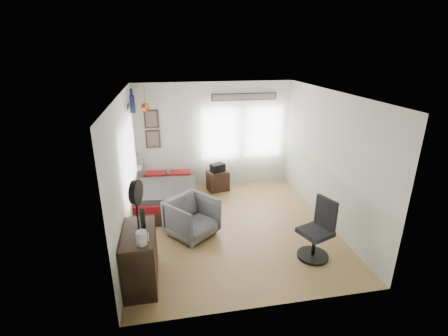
{
  "coord_description": "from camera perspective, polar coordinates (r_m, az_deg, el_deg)",
  "views": [
    {
      "loc": [
        -1.24,
        -5.73,
        3.47
      ],
      "look_at": [
        -0.1,
        0.4,
        1.15
      ],
      "focal_mm": 26.0,
      "sensor_mm": 36.0,
      "label": 1
    }
  ],
  "objects": [
    {
      "name": "armchair",
      "position": [
        6.37,
        -5.66,
        -8.66
      ],
      "size": [
        1.17,
        1.17,
        0.77
      ],
      "primitive_type": "imported",
      "rotation": [
        0.0,
        0.0,
        0.68
      ],
      "color": "slate",
      "rests_on": "ground_plane"
    },
    {
      "name": "room_shell",
      "position": [
        6.31,
        0.55,
        3.28
      ],
      "size": [
        4.02,
        4.52,
        2.71
      ],
      "color": "beige",
      "rests_on": "ground_plane"
    },
    {
      "name": "nightstand",
      "position": [
        8.35,
        -1.11,
        -2.23
      ],
      "size": [
        0.58,
        0.5,
        0.51
      ],
      "primitive_type": "cube",
      "rotation": [
        0.0,
        0.0,
        0.2
      ],
      "color": "#321D14",
      "rests_on": "ground_plane"
    },
    {
      "name": "dresser",
      "position": [
        5.31,
        -14.52,
        -15.01
      ],
      "size": [
        0.48,
        1.0,
        0.9
      ],
      "primitive_type": "cube",
      "color": "#321D14",
      "rests_on": "ground_plane"
    },
    {
      "name": "task_chair",
      "position": [
        5.94,
        16.11,
        -11.12
      ],
      "size": [
        0.62,
        0.62,
        1.09
      ],
      "rotation": [
        0.0,
        0.0,
        0.35
      ],
      "color": "black",
      "rests_on": "ground_plane"
    },
    {
      "name": "wall_decor",
      "position": [
        7.81,
        -9.52,
        10.04
      ],
      "size": [
        3.55,
        1.32,
        1.44
      ],
      "color": "#3F2E21",
      "rests_on": "room_shell"
    },
    {
      "name": "ground_plane",
      "position": [
        6.81,
        1.46,
        -10.26
      ],
      "size": [
        4.0,
        4.5,
        0.01
      ],
      "primitive_type": "cube",
      "color": "#B0854B"
    },
    {
      "name": "bed",
      "position": [
        7.57,
        -10.04,
        -4.81
      ],
      "size": [
        1.43,
        1.91,
        0.58
      ],
      "rotation": [
        0.0,
        0.0,
        -0.08
      ],
      "color": "#321D14",
      "rests_on": "ground_plane"
    },
    {
      "name": "stand_fan",
      "position": [
        4.68,
        -15.22,
        -4.26
      ],
      "size": [
        0.18,
        0.35,
        0.87
      ],
      "rotation": [
        0.0,
        0.0,
        -0.29
      ],
      "color": "black",
      "rests_on": "dresser"
    },
    {
      "name": "bottle",
      "position": [
        5.09,
        -14.1,
        -8.66
      ],
      "size": [
        0.08,
        0.08,
        0.3
      ],
      "primitive_type": "cylinder",
      "color": "black",
      "rests_on": "dresser"
    },
    {
      "name": "black_bag",
      "position": [
        8.22,
        -1.12,
        0.05
      ],
      "size": [
        0.41,
        0.34,
        0.2
      ],
      "primitive_type": "cube",
      "rotation": [
        0.0,
        0.0,
        0.41
      ],
      "color": "black",
      "rests_on": "nightstand"
    },
    {
      "name": "kettle",
      "position": [
        4.72,
        -14.28,
        -11.84
      ],
      "size": [
        0.17,
        0.15,
        0.2
      ],
      "rotation": [
        0.0,
        0.0,
        -0.04
      ],
      "color": "silver",
      "rests_on": "dresser"
    }
  ]
}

